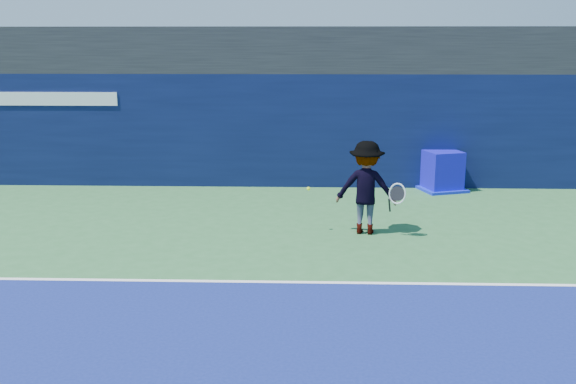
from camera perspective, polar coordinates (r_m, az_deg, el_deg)
name	(u,v)px	position (r m, az deg, el deg)	size (l,w,h in m)	color
ground	(283,376)	(7.84, -0.48, -16.07)	(80.00, 80.00, 0.00)	#2D6434
baseline	(290,282)	(10.55, 0.16, -8.01)	(24.00, 0.10, 0.01)	white
stadium_band	(299,50)	(18.33, 0.95, 12.54)	(36.00, 3.00, 1.20)	black
back_wall_assembly	(298,129)	(17.49, 0.86, 5.60)	(36.00, 1.03, 3.00)	#0A1137
equipment_cart	(442,172)	(17.32, 13.51, 1.72)	(1.37, 1.37, 1.04)	#140DBB
tennis_player	(366,188)	(13.06, 6.97, 0.39)	(1.43, 0.91, 1.90)	white
tennis_ball	(309,189)	(13.03, 1.84, 0.30)	(0.07, 0.07, 0.07)	#D7F41B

